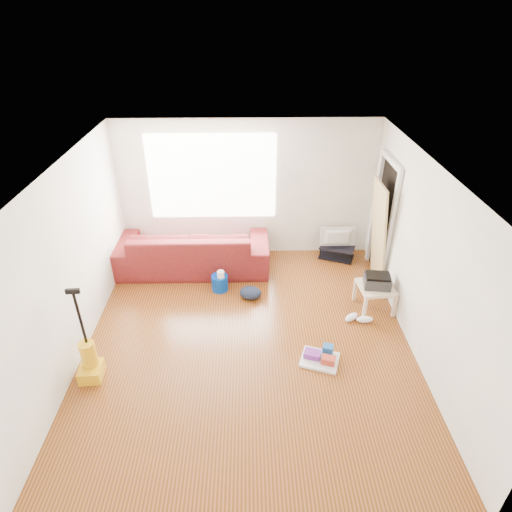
{
  "coord_description": "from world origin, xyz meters",
  "views": [
    {
      "loc": [
        0.02,
        -4.55,
        4.17
      ],
      "look_at": [
        0.12,
        0.6,
        1.04
      ],
      "focal_mm": 30.0,
      "sensor_mm": 36.0,
      "label": 1
    }
  ],
  "objects_px": {
    "bucket": "(220,289)",
    "backpack": "(251,298)",
    "tv_stand": "(337,252)",
    "side_table": "(376,290)",
    "vacuum": "(90,361)",
    "sofa": "(194,267)",
    "cleaning_tray": "(321,357)"
  },
  "relations": [
    {
      "from": "side_table",
      "to": "vacuum",
      "type": "distance_m",
      "value": 4.16
    },
    {
      "from": "cleaning_tray",
      "to": "vacuum",
      "type": "xyz_separation_m",
      "value": [
        -2.97,
        -0.2,
        0.19
      ]
    },
    {
      "from": "tv_stand",
      "to": "vacuum",
      "type": "height_order",
      "value": "vacuum"
    },
    {
      "from": "sofa",
      "to": "bucket",
      "type": "xyz_separation_m",
      "value": [
        0.5,
        -0.7,
        0.0
      ]
    },
    {
      "from": "bucket",
      "to": "cleaning_tray",
      "type": "relative_size",
      "value": 0.46
    },
    {
      "from": "tv_stand",
      "to": "vacuum",
      "type": "bearing_deg",
      "value": -120.88
    },
    {
      "from": "sofa",
      "to": "cleaning_tray",
      "type": "xyz_separation_m",
      "value": [
        1.93,
        -2.35,
        0.05
      ]
    },
    {
      "from": "sofa",
      "to": "side_table",
      "type": "distance_m",
      "value": 3.19
    },
    {
      "from": "tv_stand",
      "to": "side_table",
      "type": "relative_size",
      "value": 1.26
    },
    {
      "from": "vacuum",
      "to": "bucket",
      "type": "bearing_deg",
      "value": 46.62
    },
    {
      "from": "backpack",
      "to": "vacuum",
      "type": "xyz_separation_m",
      "value": [
        -2.04,
        -1.62,
        0.24
      ]
    },
    {
      "from": "backpack",
      "to": "vacuum",
      "type": "height_order",
      "value": "vacuum"
    },
    {
      "from": "sofa",
      "to": "vacuum",
      "type": "distance_m",
      "value": 2.76
    },
    {
      "from": "bucket",
      "to": "backpack",
      "type": "height_order",
      "value": "bucket"
    },
    {
      "from": "tv_stand",
      "to": "backpack",
      "type": "height_order",
      "value": "tv_stand"
    },
    {
      "from": "cleaning_tray",
      "to": "side_table",
      "type": "bearing_deg",
      "value": 48.44
    },
    {
      "from": "bucket",
      "to": "cleaning_tray",
      "type": "height_order",
      "value": "cleaning_tray"
    },
    {
      "from": "bucket",
      "to": "backpack",
      "type": "relative_size",
      "value": 0.77
    },
    {
      "from": "side_table",
      "to": "bucket",
      "type": "xyz_separation_m",
      "value": [
        -2.41,
        0.54,
        -0.35
      ]
    },
    {
      "from": "tv_stand",
      "to": "bucket",
      "type": "relative_size",
      "value": 2.6
    },
    {
      "from": "bucket",
      "to": "backpack",
      "type": "xyz_separation_m",
      "value": [
        0.51,
        -0.24,
        0.0
      ]
    },
    {
      "from": "cleaning_tray",
      "to": "backpack",
      "type": "relative_size",
      "value": 1.67
    },
    {
      "from": "tv_stand",
      "to": "sofa",
      "type": "bearing_deg",
      "value": -152.69
    },
    {
      "from": "tv_stand",
      "to": "side_table",
      "type": "height_order",
      "value": "side_table"
    },
    {
      "from": "vacuum",
      "to": "sofa",
      "type": "bearing_deg",
      "value": 64.21
    },
    {
      "from": "side_table",
      "to": "backpack",
      "type": "height_order",
      "value": "side_table"
    },
    {
      "from": "sofa",
      "to": "bucket",
      "type": "relative_size",
      "value": 9.85
    },
    {
      "from": "sofa",
      "to": "bucket",
      "type": "bearing_deg",
      "value": 125.74
    },
    {
      "from": "sofa",
      "to": "vacuum",
      "type": "xyz_separation_m",
      "value": [
        -1.03,
        -2.55,
        0.24
      ]
    },
    {
      "from": "cleaning_tray",
      "to": "bucket",
      "type": "bearing_deg",
      "value": 130.92
    },
    {
      "from": "backpack",
      "to": "vacuum",
      "type": "relative_size",
      "value": 0.27
    },
    {
      "from": "side_table",
      "to": "backpack",
      "type": "bearing_deg",
      "value": 171.02
    }
  ]
}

